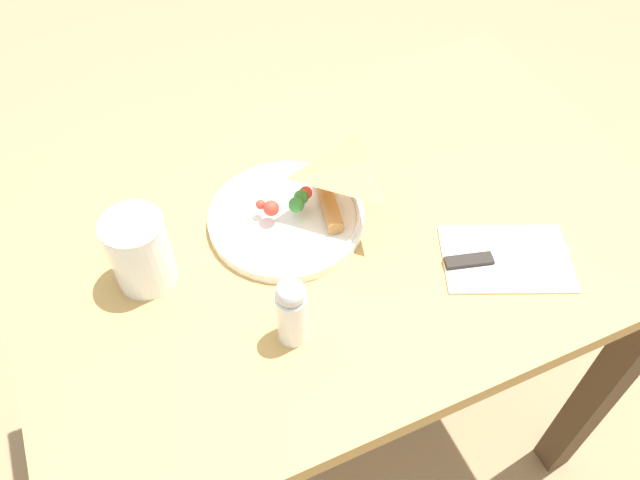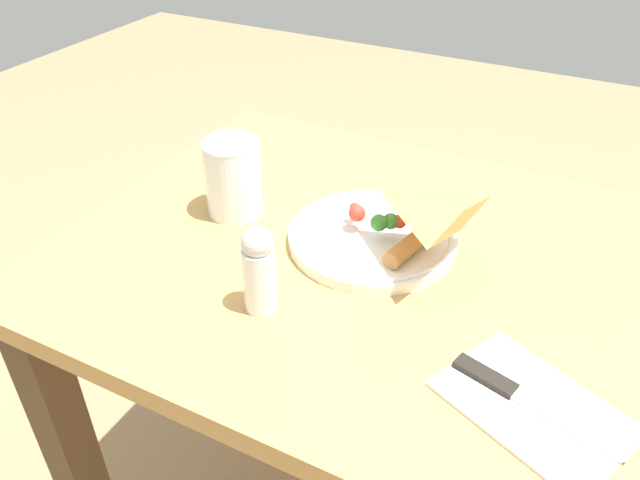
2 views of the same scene
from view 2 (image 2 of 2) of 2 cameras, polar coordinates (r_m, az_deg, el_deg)
name	(u,v)px [view 2 (image 2 of 2)]	position (r m, az deg, el deg)	size (l,w,h in m)	color
dining_table	(413,345)	(0.90, 8.50, -9.43)	(0.95, 0.65, 0.75)	tan
plate_pizza	(374,235)	(0.84, 4.99, 0.50)	(0.23, 0.23, 0.05)	white
milk_glass	(233,180)	(0.90, -7.92, 5.49)	(0.08, 0.08, 0.11)	white
napkin_folded	(533,408)	(0.67, 18.93, -14.29)	(0.21, 0.18, 0.00)	white
butter_knife	(526,400)	(0.67, 18.34, -13.69)	(0.18, 0.07, 0.01)	black
salt_shaker	(259,269)	(0.71, -5.60, -2.67)	(0.04, 0.04, 0.11)	white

